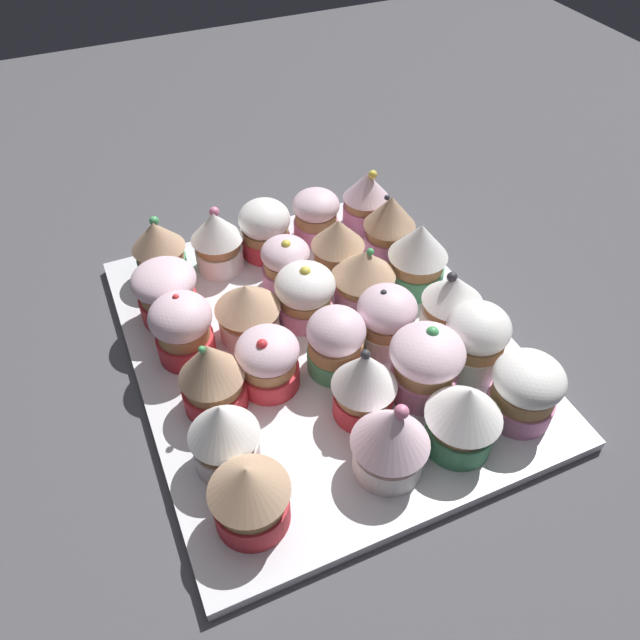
% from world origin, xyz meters
% --- Properties ---
extents(ground_plane, '(1.80, 1.80, 0.03)m').
position_xyz_m(ground_plane, '(0.00, 0.00, -0.01)').
color(ground_plane, '#4C4C51').
extents(baking_tray, '(0.42, 0.36, 0.01)m').
position_xyz_m(baking_tray, '(0.00, 0.00, 0.01)').
color(baking_tray, silver).
rests_on(baking_tray, ground_plane).
extents(cupcake_0, '(0.06, 0.06, 0.08)m').
position_xyz_m(cupcake_0, '(-0.16, -0.12, 0.05)').
color(cupcake_0, '#4C9E6B').
rests_on(cupcake_0, baking_tray).
extents(cupcake_1, '(0.07, 0.07, 0.07)m').
position_xyz_m(cupcake_1, '(-0.10, -0.13, 0.05)').
color(cupcake_1, '#D1333D').
rests_on(cupcake_1, baking_tray).
extents(cupcake_2, '(0.06, 0.06, 0.07)m').
position_xyz_m(cupcake_2, '(-0.04, -0.13, 0.05)').
color(cupcake_2, '#D1333D').
rests_on(cupcake_2, baking_tray).
extents(cupcake_3, '(0.06, 0.06, 0.08)m').
position_xyz_m(cupcake_3, '(0.03, -0.12, 0.05)').
color(cupcake_3, '#D1333D').
rests_on(cupcake_3, baking_tray).
extents(cupcake_4, '(0.06, 0.06, 0.08)m').
position_xyz_m(cupcake_4, '(0.10, -0.13, 0.05)').
color(cupcake_4, white).
rests_on(cupcake_4, baking_tray).
extents(cupcake_5, '(0.06, 0.06, 0.07)m').
position_xyz_m(cupcake_5, '(0.15, -0.13, 0.05)').
color(cupcake_5, '#D1333D').
rests_on(cupcake_5, baking_tray).
extents(cupcake_6, '(0.06, 0.06, 0.08)m').
position_xyz_m(cupcake_6, '(-0.15, -0.06, 0.05)').
color(cupcake_6, white).
rests_on(cupcake_6, baking_tray).
extents(cupcake_7, '(0.07, 0.07, 0.07)m').
position_xyz_m(cupcake_7, '(-0.04, -0.06, 0.05)').
color(cupcake_7, white).
rests_on(cupcake_7, baking_tray).
extents(cupcake_8, '(0.06, 0.06, 0.07)m').
position_xyz_m(cupcake_8, '(0.03, -0.07, 0.04)').
color(cupcake_8, '#D1333D').
rests_on(cupcake_8, baking_tray).
extents(cupcake_9, '(0.06, 0.06, 0.07)m').
position_xyz_m(cupcake_9, '(-0.16, -0.00, 0.05)').
color(cupcake_9, '#D1333D').
rests_on(cupcake_9, baking_tray).
extents(cupcake_10, '(0.05, 0.05, 0.07)m').
position_xyz_m(cupcake_10, '(-0.09, -0.00, 0.04)').
color(cupcake_10, pink).
rests_on(cupcake_10, baking_tray).
extents(cupcake_11, '(0.06, 0.06, 0.07)m').
position_xyz_m(cupcake_11, '(-0.04, -0.00, 0.05)').
color(cupcake_11, pink).
rests_on(cupcake_11, baking_tray).
extents(cupcake_12, '(0.06, 0.06, 0.07)m').
position_xyz_m(cupcake_12, '(0.04, 0.00, 0.05)').
color(cupcake_12, '#4C9E6B').
rests_on(cupcake_12, baking_tray).
extents(cupcake_13, '(0.06, 0.06, 0.08)m').
position_xyz_m(cupcake_13, '(0.10, 0.00, 0.05)').
color(cupcake_13, '#D1333D').
rests_on(cupcake_13, baking_tray).
extents(cupcake_14, '(0.07, 0.07, 0.08)m').
position_xyz_m(cupcake_14, '(0.16, -0.01, 0.05)').
color(cupcake_14, white).
rests_on(cupcake_14, baking_tray).
extents(cupcake_15, '(0.06, 0.06, 0.06)m').
position_xyz_m(cupcake_15, '(-0.16, 0.07, 0.04)').
color(cupcake_15, pink).
rests_on(cupcake_15, baking_tray).
extents(cupcake_16, '(0.06, 0.06, 0.07)m').
position_xyz_m(cupcake_16, '(-0.09, 0.06, 0.05)').
color(cupcake_16, white).
rests_on(cupcake_16, baking_tray).
extents(cupcake_17, '(0.07, 0.07, 0.07)m').
position_xyz_m(cupcake_17, '(-0.04, 0.07, 0.05)').
color(cupcake_17, pink).
rests_on(cupcake_17, baking_tray).
extents(cupcake_18, '(0.06, 0.06, 0.07)m').
position_xyz_m(cupcake_18, '(0.03, 0.06, 0.05)').
color(cupcake_18, white).
rests_on(cupcake_18, baking_tray).
extents(cupcake_19, '(0.07, 0.07, 0.08)m').
position_xyz_m(cupcake_19, '(0.10, 0.06, 0.05)').
color(cupcake_19, pink).
rests_on(cupcake_19, baking_tray).
extents(cupcake_20, '(0.07, 0.07, 0.07)m').
position_xyz_m(cupcake_20, '(0.16, 0.06, 0.05)').
color(cupcake_20, '#4C9E6B').
rests_on(cupcake_20, baking_tray).
extents(cupcake_21, '(0.06, 0.06, 0.08)m').
position_xyz_m(cupcake_21, '(-0.16, 0.13, 0.05)').
color(cupcake_21, pink).
rests_on(cupcake_21, baking_tray).
extents(cupcake_22, '(0.06, 0.06, 0.08)m').
position_xyz_m(cupcake_22, '(-0.10, 0.13, 0.05)').
color(cupcake_22, pink).
rests_on(cupcake_22, baking_tray).
extents(cupcake_23, '(0.06, 0.06, 0.08)m').
position_xyz_m(cupcake_23, '(-0.04, 0.13, 0.05)').
color(cupcake_23, '#4C9E6B').
rests_on(cupcake_23, baking_tray).
extents(cupcake_24, '(0.06, 0.06, 0.07)m').
position_xyz_m(cupcake_24, '(0.04, 0.13, 0.05)').
color(cupcake_24, white).
rests_on(cupcake_24, baking_tray).
extents(cupcake_25, '(0.06, 0.06, 0.07)m').
position_xyz_m(cupcake_25, '(0.09, 0.12, 0.05)').
color(cupcake_25, white).
rests_on(cupcake_25, baking_tray).
extents(cupcake_26, '(0.06, 0.06, 0.07)m').
position_xyz_m(cupcake_26, '(0.15, 0.13, 0.05)').
color(cupcake_26, pink).
rests_on(cupcake_26, baking_tray).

